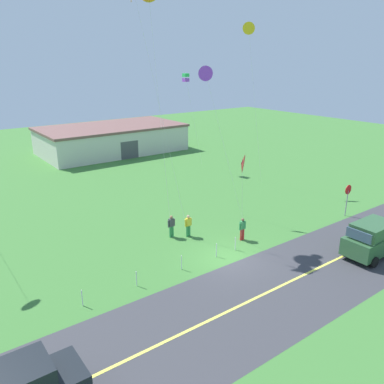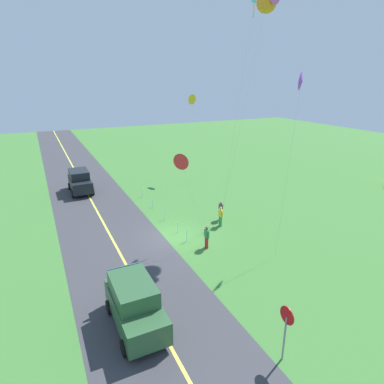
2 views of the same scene
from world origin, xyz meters
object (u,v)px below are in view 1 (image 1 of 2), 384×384
car_suv_foreground (373,238)px  person_child_watcher (242,228)px  kite_cyan_top (186,78)px  kite_green_far (249,29)px  warehouse_distant (112,139)px  stop_sign (348,194)px  kite_yellow_high (242,164)px  kite_pink_drift (206,74)px  person_adult_near (188,225)px  person_adult_companion (171,226)px

car_suv_foreground → person_child_watcher: car_suv_foreground is taller
person_child_watcher → kite_cyan_top: (7.93, 17.61, 9.07)m
kite_green_far → warehouse_distant: size_ratio=0.81×
stop_sign → kite_yellow_high: 11.77m
kite_pink_drift → warehouse_distant: bearing=81.6°
kite_pink_drift → person_adult_near: bearing=-141.3°
car_suv_foreground → stop_sign: (4.57, 4.84, 0.65)m
stop_sign → person_child_watcher: size_ratio=1.60×
person_adult_companion → kite_yellow_high: 7.04m
person_adult_companion → kite_pink_drift: size_ratio=0.14×
person_adult_near → person_child_watcher: size_ratio=1.00×
kite_yellow_high → stop_sign: bearing=-2.4°
car_suv_foreground → stop_sign: 6.69m
person_adult_companion → warehouse_distant: 28.55m
car_suv_foreground → kite_yellow_high: size_ratio=0.68×
car_suv_foreground → warehouse_distant: (-0.15, 36.96, 0.60)m
kite_pink_drift → kite_cyan_top: bearing=60.6°
person_child_watcher → kite_cyan_top: size_ratio=0.15×
stop_sign → kite_cyan_top: kite_cyan_top is taller
car_suv_foreground → kite_pink_drift: bearing=107.2°
kite_yellow_high → kite_cyan_top: kite_cyan_top is taller
person_adult_companion → person_child_watcher: same height
stop_sign → warehouse_distant: 32.46m
person_adult_near → warehouse_distant: (7.55, 27.84, 0.89)m
stop_sign → person_child_watcher: (-9.63, 1.63, -0.94)m
car_suv_foreground → kite_yellow_high: 9.59m
person_child_watcher → kite_green_far: (9.16, 9.67, 13.45)m
stop_sign → kite_pink_drift: (-8.36, 7.41, 8.94)m
car_suv_foreground → kite_pink_drift: (-3.79, 12.25, 9.59)m
kite_yellow_high → kite_cyan_top: bearing=63.6°
person_adult_near → kite_yellow_high: (1.23, -3.83, 4.99)m
kite_cyan_top → car_suv_foreground: bearing=-96.8°
person_child_watcher → kite_yellow_high: size_ratio=0.25×
kite_yellow_high → warehouse_distant: (6.32, 31.66, -4.10)m
stop_sign → kite_cyan_top: bearing=95.1°
person_adult_companion → person_child_watcher: 4.88m
person_adult_companion → kite_cyan_top: (11.57, 14.36, 9.07)m
car_suv_foreground → kite_cyan_top: (2.87, 24.09, 8.78)m
stop_sign → kite_green_far: (-0.47, 11.30, 12.52)m
person_child_watcher → warehouse_distant: 30.89m
person_adult_near → kite_pink_drift: 11.08m
stop_sign → person_adult_near: (-12.27, 4.28, -0.94)m
kite_green_far → kite_cyan_top: size_ratio=1.44×
stop_sign → kite_yellow_high: (-11.04, 0.45, 4.06)m
person_adult_companion → warehouse_distant: warehouse_distant is taller
car_suv_foreground → kite_cyan_top: kite_cyan_top is taller
person_adult_companion → person_child_watcher: bearing=64.6°
person_adult_near → kite_yellow_high: bearing=-32.6°
kite_cyan_top → warehouse_distant: 15.54m
person_adult_near → kite_green_far: size_ratio=0.11×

